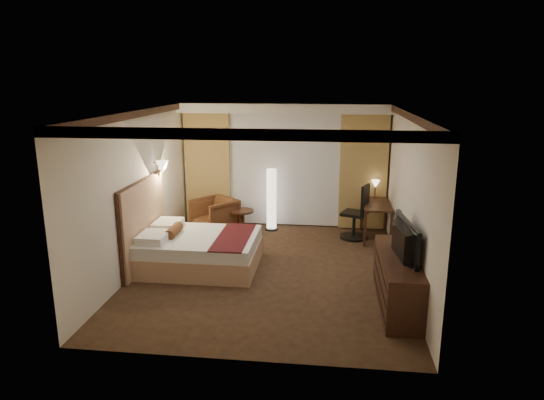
# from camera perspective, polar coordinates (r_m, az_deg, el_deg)

# --- Properties ---
(floor) EXTENTS (4.50, 5.50, 0.01)m
(floor) POSITION_cam_1_polar(r_m,az_deg,el_deg) (8.42, -0.33, -8.28)
(floor) COLOR #321D13
(floor) RESTS_ON ground
(ceiling) EXTENTS (4.50, 5.50, 0.01)m
(ceiling) POSITION_cam_1_polar(r_m,az_deg,el_deg) (7.80, -0.36, 10.39)
(ceiling) COLOR white
(ceiling) RESTS_ON back_wall
(back_wall) EXTENTS (4.50, 0.02, 2.70)m
(back_wall) POSITION_cam_1_polar(r_m,az_deg,el_deg) (10.68, 1.51, 4.11)
(back_wall) COLOR silver
(back_wall) RESTS_ON floor
(left_wall) EXTENTS (0.02, 5.50, 2.70)m
(left_wall) POSITION_cam_1_polar(r_m,az_deg,el_deg) (8.57, -15.45, 1.08)
(left_wall) COLOR silver
(left_wall) RESTS_ON floor
(right_wall) EXTENTS (0.02, 5.50, 2.70)m
(right_wall) POSITION_cam_1_polar(r_m,az_deg,el_deg) (8.04, 15.78, 0.22)
(right_wall) COLOR silver
(right_wall) RESTS_ON floor
(crown_molding) EXTENTS (4.50, 5.50, 0.12)m
(crown_molding) POSITION_cam_1_polar(r_m,az_deg,el_deg) (7.80, -0.36, 9.95)
(crown_molding) COLOR black
(crown_molding) RESTS_ON ceiling
(soffit) EXTENTS (4.50, 0.50, 0.20)m
(soffit) POSITION_cam_1_polar(r_m,az_deg,el_deg) (10.28, 1.42, 10.75)
(soffit) COLOR white
(soffit) RESTS_ON ceiling
(curtain_sheer) EXTENTS (2.48, 0.04, 2.45)m
(curtain_sheer) POSITION_cam_1_polar(r_m,az_deg,el_deg) (10.62, 1.46, 3.51)
(curtain_sheer) COLOR silver
(curtain_sheer) RESTS_ON back_wall
(curtain_left_drape) EXTENTS (1.00, 0.14, 2.45)m
(curtain_left_drape) POSITION_cam_1_polar(r_m,az_deg,el_deg) (10.85, -7.56, 3.62)
(curtain_left_drape) COLOR tan
(curtain_left_drape) RESTS_ON back_wall
(curtain_right_drape) EXTENTS (1.00, 0.14, 2.45)m
(curtain_right_drape) POSITION_cam_1_polar(r_m,az_deg,el_deg) (10.54, 10.69, 3.18)
(curtain_right_drape) COLOR tan
(curtain_right_drape) RESTS_ON back_wall
(wall_sconce) EXTENTS (0.24, 0.24, 0.24)m
(wall_sconce) POSITION_cam_1_polar(r_m,az_deg,el_deg) (9.18, -12.79, 3.82)
(wall_sconce) COLOR white
(wall_sconce) RESTS_ON left_wall
(bed) EXTENTS (1.97, 1.54, 0.58)m
(bed) POSITION_cam_1_polar(r_m,az_deg,el_deg) (8.56, -8.39, -5.98)
(bed) COLOR white
(bed) RESTS_ON floor
(headboard) EXTENTS (0.12, 1.84, 1.50)m
(headboard) POSITION_cam_1_polar(r_m,az_deg,el_deg) (8.72, -14.83, -2.73)
(headboard) COLOR tan
(headboard) RESTS_ON floor
(armchair) EXTENTS (1.09, 1.08, 0.82)m
(armchair) POSITION_cam_1_polar(r_m,az_deg,el_deg) (10.37, -6.77, -1.63)
(armchair) COLOR #512818
(armchair) RESTS_ON floor
(side_table) EXTENTS (0.49, 0.49, 0.53)m
(side_table) POSITION_cam_1_polar(r_m,az_deg,el_deg) (10.20, -3.51, -2.65)
(side_table) COLOR black
(side_table) RESTS_ON floor
(floor_lamp) EXTENTS (0.28, 0.28, 1.35)m
(floor_lamp) POSITION_cam_1_polar(r_m,az_deg,el_deg) (10.42, -0.06, 0.06)
(floor_lamp) COLOR white
(floor_lamp) RESTS_ON floor
(desk) EXTENTS (0.55, 1.18, 0.75)m
(desk) POSITION_cam_1_polar(r_m,az_deg,el_deg) (10.14, 12.09, -2.41)
(desk) COLOR black
(desk) RESTS_ON floor
(desk_lamp) EXTENTS (0.18, 0.18, 0.34)m
(desk_lamp) POSITION_cam_1_polar(r_m,az_deg,el_deg) (10.43, 12.04, 1.15)
(desk_lamp) COLOR #FFD899
(desk_lamp) RESTS_ON desk
(office_chair) EXTENTS (0.71, 0.71, 1.15)m
(office_chair) POSITION_cam_1_polar(r_m,az_deg,el_deg) (10.01, 9.67, -1.33)
(office_chair) COLOR black
(office_chair) RESTS_ON floor
(dresser) EXTENTS (0.50, 1.92, 0.75)m
(dresser) POSITION_cam_1_polar(r_m,az_deg,el_deg) (7.32, 14.53, -9.14)
(dresser) COLOR black
(dresser) RESTS_ON floor
(television) EXTENTS (0.80, 1.25, 0.16)m
(television) POSITION_cam_1_polar(r_m,az_deg,el_deg) (7.07, 14.64, -3.81)
(television) COLOR black
(television) RESTS_ON dresser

